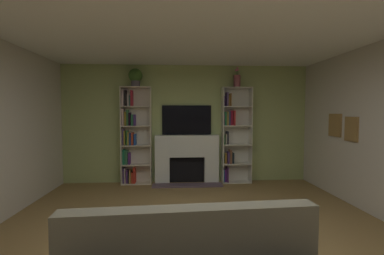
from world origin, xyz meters
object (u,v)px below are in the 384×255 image
at_px(fireplace, 187,157).
at_px(tv, 187,120).
at_px(potted_plant, 135,77).
at_px(vase_with_flowers, 237,80).
at_px(bookshelf_right, 233,135).
at_px(bookshelf_left, 133,137).

bearing_deg(fireplace, tv, 90.00).
bearing_deg(potted_plant, tv, 6.09).
xyz_separation_m(potted_plant, vase_with_flowers, (2.25, 0.00, -0.07)).
bearing_deg(tv, vase_with_flowers, -6.08).
bearing_deg(tv, bookshelf_right, -3.93).
distance_m(bookshelf_left, potted_plant, 1.32).
xyz_separation_m(fireplace, tv, (0.00, 0.09, 0.84)).
bearing_deg(bookshelf_left, fireplace, -1.35).
height_order(tv, bookshelf_right, bookshelf_right).
bearing_deg(vase_with_flowers, potted_plant, -179.99).
height_order(fireplace, bookshelf_left, bookshelf_left).
xyz_separation_m(fireplace, bookshelf_right, (1.05, 0.02, 0.51)).
xyz_separation_m(bookshelf_left, vase_with_flowers, (2.33, -0.06, 1.25)).
relative_size(fireplace, potted_plant, 3.85).
relative_size(potted_plant, vase_with_flowers, 0.87).
height_order(bookshelf_right, vase_with_flowers, vase_with_flowers).
height_order(tv, vase_with_flowers, vase_with_flowers).
height_order(bookshelf_right, potted_plant, potted_plant).
distance_m(potted_plant, vase_with_flowers, 2.25).
height_order(tv, bookshelf_left, bookshelf_left).
bearing_deg(vase_with_flowers, bookshelf_right, 145.55).
xyz_separation_m(tv, potted_plant, (-1.12, -0.12, 0.95)).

